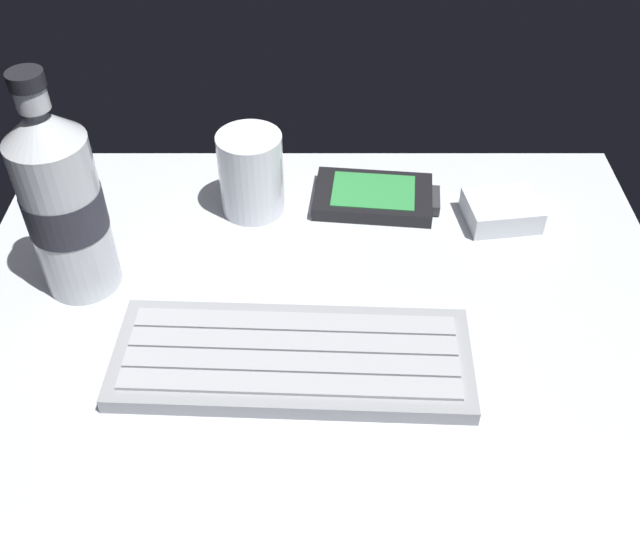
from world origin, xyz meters
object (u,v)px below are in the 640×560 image
Objects in this scene: keyboard at (293,358)px; juice_cup at (251,177)px; handheld_device at (374,196)px; water_bottle at (62,203)px; charger_block at (501,211)px.

keyboard is 3.46× the size of juice_cup.
keyboard is 2.21× the size of handheld_device.
water_bottle reaches higher than juice_cup.
charger_block is (24.87, -2.05, -2.71)cm from juice_cup.
charger_block is at bearing 42.83° from keyboard.
water_bottle is 2.97× the size of charger_block.
handheld_device is 0.64× the size of water_bottle.
water_bottle is at bearing -156.36° from handheld_device.
juice_cup is at bearing 102.28° from keyboard.
keyboard is at bearing -77.72° from juice_cup.
keyboard is at bearing -137.17° from charger_block.
handheld_device is 12.86cm from juice_cup.
handheld_device is at bearing 70.18° from keyboard.
keyboard is 1.41× the size of water_bottle.
keyboard is 23.17cm from water_bottle.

